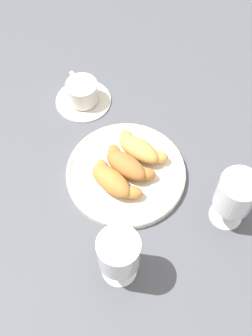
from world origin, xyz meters
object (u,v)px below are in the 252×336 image
juice_glass_right (236,194)px  juice_glass_left (119,253)px  pastry_plate (126,173)px  croissant_large (114,182)px  croissant_extra (140,149)px  coffee_cup_near (82,94)px  croissant_small (127,165)px

juice_glass_right → juice_glass_left: bearing=-98.9°
pastry_plate → croissant_large: (0.02, -0.04, 0.03)m
croissant_extra → juice_glass_right: (0.22, 0.06, 0.06)m
croissant_large → croissant_extra: bearing=109.5°
croissant_extra → juice_glass_right: bearing=14.7°
pastry_plate → coffee_cup_near: coffee_cup_near is taller
croissant_small → juice_glass_left: (0.16, -0.14, 0.06)m
croissant_large → pastry_plate: bearing=109.9°
croissant_large → juice_glass_right: bearing=39.3°
juice_glass_left → juice_glass_right: same height
croissant_extra → juice_glass_left: (0.18, -0.19, 0.06)m
coffee_cup_near → juice_glass_left: (0.40, -0.18, 0.07)m
pastry_plate → juice_glass_left: (0.16, -0.14, 0.09)m
croissant_small → juice_glass_right: size_ratio=0.95×
coffee_cup_near → juice_glass_right: 0.45m
croissant_extra → coffee_cup_near: 0.22m
croissant_small → croissant_extra: size_ratio=1.01×
croissant_large → juice_glass_left: bearing=-32.3°
juice_glass_right → croissant_large: bearing=-140.7°
coffee_cup_near → juice_glass_left: bearing=-24.2°
pastry_plate → juice_glass_left: size_ratio=1.87×
croissant_extra → coffee_cup_near: bearing=-177.7°
croissant_large → croissant_extra: same height
croissant_small → croissant_extra: 0.05m
croissant_large → juice_glass_left: (0.15, -0.09, 0.06)m
croissant_extra → juice_glass_left: 0.27m
coffee_cup_near → juice_glass_left: 0.44m
coffee_cup_near → juice_glass_right: juice_glass_right is taller
croissant_large → juice_glass_right: size_ratio=0.96×
pastry_plate → croissant_extra: 0.06m
croissant_small → croissant_extra: (-0.02, 0.05, 0.00)m
juice_glass_right → croissant_extra: bearing=-165.3°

